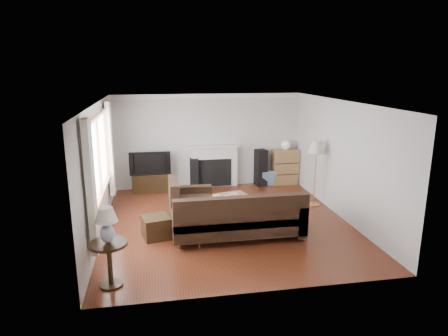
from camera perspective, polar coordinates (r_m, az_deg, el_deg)
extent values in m
cube|color=#592513|center=(8.48, 0.36, -7.72)|extent=(5.10, 5.60, 0.04)
cube|color=white|center=(7.90, 0.39, 9.37)|extent=(5.10, 5.60, 0.04)
cube|color=silver|center=(10.76, -2.29, 3.90)|extent=(5.00, 0.04, 2.50)
cube|color=silver|center=(5.53, 5.57, -6.07)|extent=(5.00, 0.04, 2.50)
cube|color=silver|center=(8.04, -17.43, -0.23)|extent=(0.04, 5.50, 2.50)
cube|color=silver|center=(8.89, 16.43, 1.16)|extent=(0.04, 5.50, 2.50)
cube|color=#955B37|center=(7.78, -17.40, 1.57)|extent=(0.12, 2.74, 1.54)
cube|color=silver|center=(6.35, -18.48, -2.66)|extent=(0.10, 0.35, 2.10)
cube|color=silver|center=(9.28, -15.91, 2.67)|extent=(0.10, 0.35, 2.10)
cube|color=white|center=(10.81, -1.39, 0.30)|extent=(1.40, 0.26, 1.15)
cube|color=black|center=(10.65, -10.40, -2.03)|extent=(0.95, 0.43, 0.47)
imported|color=black|center=(10.52, -10.53, 0.79)|extent=(1.05, 0.14, 0.60)
cube|color=black|center=(10.70, -4.26, -0.80)|extent=(0.26, 0.30, 0.82)
cube|color=black|center=(10.99, 5.27, 0.06)|extent=(0.33, 0.37, 1.00)
cube|color=olive|center=(11.19, 8.69, 0.16)|extent=(0.71, 0.34, 0.98)
sphere|color=white|center=(11.06, 8.81, 3.26)|extent=(0.26, 0.26, 0.26)
cube|color=black|center=(7.62, 1.96, -6.80)|extent=(2.68, 1.96, 0.87)
cube|color=#905E45|center=(8.95, 0.27, -5.19)|extent=(1.10, 0.78, 0.39)
cube|color=black|center=(7.79, -9.65, -8.33)|extent=(0.59, 0.59, 0.41)
cube|color=#C58344|center=(9.49, 12.90, -0.78)|extent=(0.41, 0.41, 1.55)
cube|color=black|center=(6.26, -15.99, -13.08)|extent=(0.55, 0.55, 0.69)
cube|color=silver|center=(6.02, -16.39, -7.88)|extent=(0.33, 0.33, 0.53)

